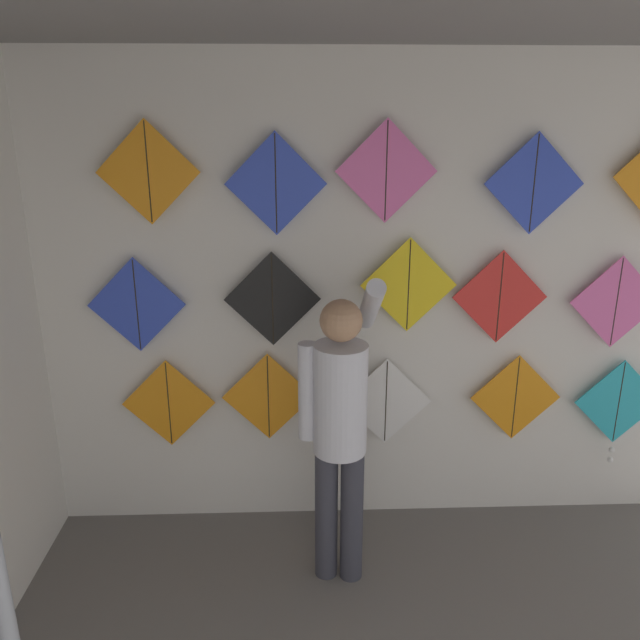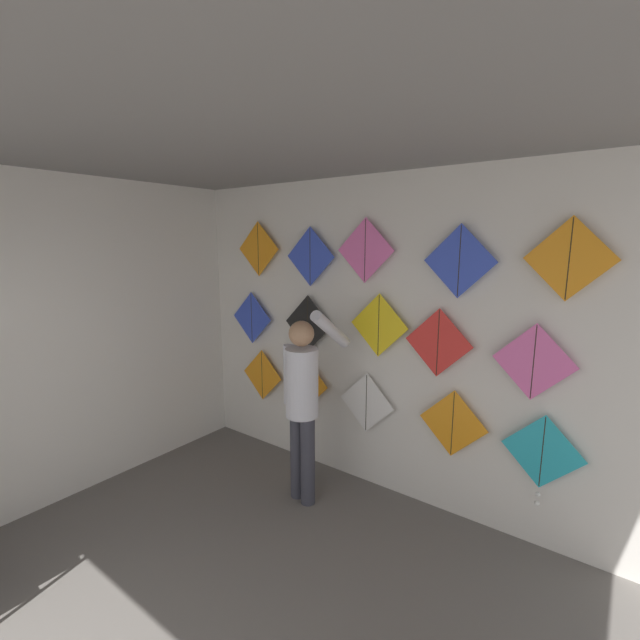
# 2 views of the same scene
# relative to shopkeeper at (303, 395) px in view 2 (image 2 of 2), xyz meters

# --- Properties ---
(back_panel) EXTENTS (4.89, 0.06, 2.80)m
(back_panel) POSITION_rel_shopkeeper_xyz_m (0.34, 0.61, 0.44)
(back_panel) COLOR silver
(back_panel) RESTS_ON ground
(left_panel) EXTENTS (0.06, 4.76, 2.80)m
(left_panel) POSITION_rel_shopkeeper_xyz_m (-1.73, -1.40, 0.44)
(left_panel) COLOR silver
(left_panel) RESTS_ON ground
(ceiling_slab) EXTENTS (4.89, 4.76, 0.04)m
(ceiling_slab) POSITION_rel_shopkeeper_xyz_m (0.34, -1.40, 1.86)
(ceiling_slab) COLOR gray
(shopkeeper) EXTENTS (0.43, 0.56, 1.71)m
(shopkeeper) POSITION_rel_shopkeeper_xyz_m (0.00, 0.00, 0.00)
(shopkeeper) COLOR #383842
(shopkeeper) RESTS_ON ground
(kite_0) EXTENTS (0.55, 0.01, 0.55)m
(kite_0) POSITION_rel_shopkeeper_xyz_m (-0.99, 0.52, -0.15)
(kite_0) COLOR orange
(kite_1) EXTENTS (0.55, 0.01, 0.55)m
(kite_1) POSITION_rel_shopkeeper_xyz_m (-0.39, 0.52, -0.12)
(kite_1) COLOR orange
(kite_2) EXTENTS (0.55, 0.01, 0.55)m
(kite_2) POSITION_rel_shopkeeper_xyz_m (0.32, 0.52, -0.16)
(kite_2) COLOR white
(kite_3) EXTENTS (0.55, 0.01, 0.55)m
(kite_3) POSITION_rel_shopkeeper_xyz_m (1.11, 0.52, -0.15)
(kite_3) COLOR orange
(kite_4) EXTENTS (0.55, 0.04, 0.69)m
(kite_4) POSITION_rel_shopkeeper_xyz_m (1.76, 0.52, -0.21)
(kite_4) COLOR #28B2C6
(kite_5) EXTENTS (0.55, 0.01, 0.55)m
(kite_5) POSITION_rel_shopkeeper_xyz_m (-1.12, 0.52, 0.47)
(kite_5) COLOR blue
(kite_6) EXTENTS (0.55, 0.01, 0.55)m
(kite_6) POSITION_rel_shopkeeper_xyz_m (-0.35, 0.52, 0.49)
(kite_6) COLOR black
(kite_7) EXTENTS (0.55, 0.01, 0.55)m
(kite_7) POSITION_rel_shopkeeper_xyz_m (0.42, 0.52, 0.57)
(kite_7) COLOR yellow
(kite_8) EXTENTS (0.55, 0.01, 0.55)m
(kite_8) POSITION_rel_shopkeeper_xyz_m (0.96, 0.52, 0.49)
(kite_8) COLOR red
(kite_9) EXTENTS (0.55, 0.01, 0.55)m
(kite_9) POSITION_rel_shopkeeper_xyz_m (1.65, 0.52, 0.45)
(kite_9) COLOR pink
(kite_10) EXTENTS (0.55, 0.01, 0.55)m
(kite_10) POSITION_rel_shopkeeper_xyz_m (-1.00, 0.52, 1.20)
(kite_10) COLOR orange
(kite_11) EXTENTS (0.55, 0.01, 0.55)m
(kite_11) POSITION_rel_shopkeeper_xyz_m (-0.32, 0.52, 1.14)
(kite_11) COLOR blue
(kite_12) EXTENTS (0.55, 0.01, 0.55)m
(kite_12) POSITION_rel_shopkeeper_xyz_m (0.27, 0.52, 1.20)
(kite_12) COLOR pink
(kite_13) EXTENTS (0.55, 0.01, 0.55)m
(kite_13) POSITION_rel_shopkeeper_xyz_m (1.09, 0.52, 1.13)
(kite_13) COLOR blue
(kite_14) EXTENTS (0.55, 0.01, 0.55)m
(kite_14) POSITION_rel_shopkeeper_xyz_m (1.80, 0.52, 1.17)
(kite_14) COLOR orange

